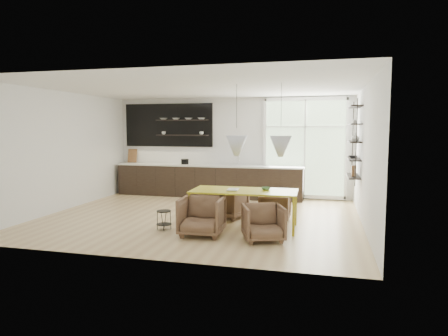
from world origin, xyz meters
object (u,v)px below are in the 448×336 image
armchair_back_left (229,203)px  armchair_front_left (202,216)px  armchair_back_right (275,207)px  wire_stool (164,217)px  dining_table (244,193)px  armchair_front_right (263,223)px

armchair_back_left → armchair_front_left: bearing=102.0°
armchair_back_right → armchair_front_left: bearing=52.7°
armchair_front_left → wire_stool: (-0.86, 0.21, -0.12)m
dining_table → armchair_front_left: size_ratio=2.63×
dining_table → wire_stool: size_ratio=5.60×
armchair_front_left → armchair_back_right: bearing=48.4°
armchair_back_right → armchair_front_left: 1.92m
armchair_front_left → armchair_back_left: bearing=81.7°
armchair_front_right → wire_stool: (-2.03, 0.29, -0.08)m
armchair_front_right → dining_table: bearing=101.8°
armchair_back_right → armchair_front_right: armchair_front_right is taller
armchair_front_left → wire_stool: size_ratio=2.13×
armchair_front_right → wire_stool: 2.06m
armchair_front_right → armchair_back_left: bearing=101.7°
armchair_back_right → dining_table: bearing=56.4°
armchair_front_right → wire_stool: armchair_front_right is taller
armchair_front_left → armchair_front_right: size_ratio=1.13×
armchair_back_left → armchair_back_right: armchair_back_left is taller
dining_table → armchair_front_left: 1.05m
armchair_back_right → wire_stool: bearing=33.2°
armchair_back_right → armchair_front_right: size_ratio=0.91×
armchair_back_right → armchair_front_right: 1.59m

